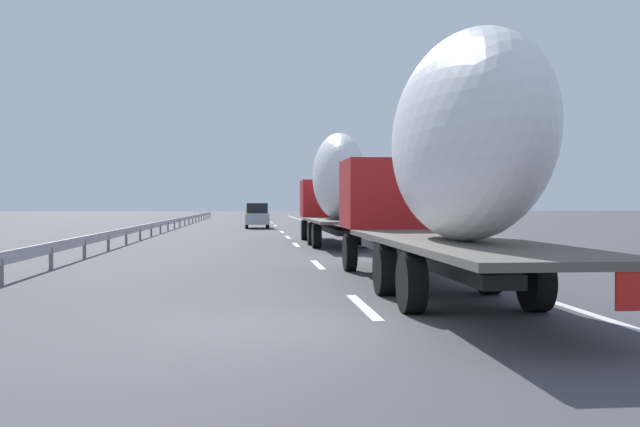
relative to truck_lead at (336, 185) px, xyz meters
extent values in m
plane|color=#424247|center=(18.72, 3.60, -2.74)|extent=(260.00, 260.00, 0.00)
cube|color=white|center=(-19.28, 1.80, -2.74)|extent=(3.20, 0.20, 0.01)
cube|color=white|center=(-10.44, 1.80, -2.74)|extent=(3.20, 0.20, 0.01)
cube|color=white|center=(0.13, 1.80, -2.74)|extent=(3.20, 0.20, 0.01)
cube|color=white|center=(7.41, 1.80, -2.74)|extent=(3.20, 0.20, 0.01)
cube|color=white|center=(14.98, 1.80, -2.74)|extent=(3.20, 0.20, 0.01)
cube|color=white|center=(28.77, 1.80, -2.74)|extent=(3.20, 0.20, 0.01)
cube|color=white|center=(39.98, 1.80, -2.74)|extent=(3.20, 0.20, 0.01)
cube|color=white|center=(37.98, 1.80, -2.74)|extent=(3.20, 0.20, 0.01)
cube|color=white|center=(66.57, 1.80, -2.74)|extent=(3.20, 0.20, 0.01)
cube|color=white|center=(23.72, -1.90, -2.74)|extent=(110.00, 0.20, 0.01)
cube|color=#B21919|center=(4.46, 0.00, -0.59)|extent=(2.40, 2.50, 1.90)
cube|color=black|center=(5.56, 0.00, -0.09)|extent=(0.08, 2.12, 0.80)
cube|color=#262628|center=(1.61, 0.00, -2.07)|extent=(10.51, 0.70, 0.24)
cube|color=#59544C|center=(-1.25, 0.00, -1.60)|extent=(9.02, 2.50, 0.12)
ellipsoid|color=white|center=(-0.93, 0.00, 0.35)|extent=(6.69, 2.20, 3.79)
cube|color=red|center=(-5.73, -0.69, -1.84)|extent=(0.04, 0.56, 0.56)
cylinder|color=black|center=(4.46, 1.10, -2.22)|extent=(1.04, 0.30, 1.04)
cylinder|color=black|center=(4.46, -1.10, -2.22)|extent=(1.04, 0.30, 1.04)
cylinder|color=black|center=(-0.05, 1.10, -2.22)|extent=(1.04, 0.35, 1.04)
cylinder|color=black|center=(-0.05, -1.10, -2.22)|extent=(1.04, 0.35, 1.04)
cylinder|color=black|center=(-2.45, 1.10, -2.22)|extent=(1.04, 0.35, 1.04)
cylinder|color=black|center=(-2.45, -1.10, -2.22)|extent=(1.04, 0.35, 1.04)
cube|color=#B21919|center=(-12.53, 0.00, -0.59)|extent=(2.40, 2.50, 1.90)
cube|color=black|center=(-11.43, 0.00, -0.09)|extent=(0.08, 2.12, 0.80)
cube|color=#262628|center=(-15.74, 0.00, -2.07)|extent=(11.80, 0.70, 0.24)
cube|color=#59544C|center=(-18.94, 0.00, -1.60)|extent=(10.42, 2.50, 0.12)
ellipsoid|color=white|center=(-19.40, 0.00, 0.33)|extent=(6.94, 2.20, 3.74)
cube|color=red|center=(-24.12, -0.69, -1.84)|extent=(0.04, 0.56, 0.56)
cylinder|color=black|center=(-12.53, 1.10, -2.22)|extent=(1.04, 0.30, 1.04)
cylinder|color=black|center=(-12.53, -1.10, -2.22)|extent=(1.04, 0.30, 1.04)
cylinder|color=black|center=(-17.74, 1.10, -2.22)|extent=(1.04, 0.35, 1.04)
cylinder|color=black|center=(-17.74, -1.10, -2.22)|extent=(1.04, 0.35, 1.04)
cylinder|color=black|center=(-20.14, 1.10, -2.22)|extent=(1.04, 0.35, 1.04)
cylinder|color=black|center=(-20.14, -1.10, -2.22)|extent=(1.04, 0.35, 1.04)
cube|color=#ADB2B7|center=(22.56, 3.40, -2.00)|extent=(4.08, 1.79, 0.84)
cube|color=black|center=(22.25, 3.40, -1.20)|extent=(2.25, 1.58, 0.77)
cylinder|color=black|center=(23.82, 4.19, -2.42)|extent=(0.64, 0.22, 0.64)
cylinder|color=black|center=(23.82, 2.60, -2.42)|extent=(0.64, 0.22, 0.64)
cylinder|color=black|center=(21.29, 4.19, -2.42)|extent=(0.64, 0.22, 0.64)
cylinder|color=black|center=(21.29, 2.60, -2.42)|extent=(0.64, 0.22, 0.64)
cube|color=gold|center=(64.13, 3.66, -2.00)|extent=(4.44, 1.85, 0.84)
cube|color=black|center=(63.80, 3.66, -1.24)|extent=(2.44, 1.63, 0.69)
cylinder|color=black|center=(65.51, 4.49, -2.42)|extent=(0.64, 0.22, 0.64)
cylinder|color=black|center=(65.51, 2.83, -2.42)|extent=(0.64, 0.22, 0.64)
cylinder|color=black|center=(62.76, 4.49, -2.42)|extent=(0.64, 0.22, 0.64)
cylinder|color=black|center=(62.76, 2.83, -2.42)|extent=(0.64, 0.22, 0.64)
cylinder|color=gray|center=(23.04, -3.10, -1.39)|extent=(0.10, 0.10, 2.70)
cube|color=#2D569E|center=(23.04, -3.10, 0.31)|extent=(0.06, 0.90, 0.70)
cylinder|color=#472D19|center=(60.13, -9.35, -2.11)|extent=(0.34, 0.34, 1.28)
cone|color=#1E5B23|center=(60.13, -9.35, 1.37)|extent=(2.42, 2.42, 5.67)
cylinder|color=#472D19|center=(40.28, -6.27, -1.93)|extent=(0.33, 0.33, 1.63)
cone|color=#286B2D|center=(40.28, -6.27, 1.69)|extent=(2.68, 2.68, 5.61)
cylinder|color=#472D19|center=(58.64, -6.26, -2.07)|extent=(0.30, 0.30, 1.35)
cone|color=#194C1E|center=(58.64, -6.26, 0.70)|extent=(3.82, 3.82, 4.20)
cube|color=#9EA0A5|center=(21.72, 9.60, -2.14)|extent=(94.00, 0.06, 0.32)
cube|color=slate|center=(-15.06, 9.60, -2.44)|extent=(0.10, 0.10, 0.60)
cube|color=slate|center=(-10.98, 9.60, -2.44)|extent=(0.10, 0.10, 0.60)
cube|color=slate|center=(-6.89, 9.60, -2.44)|extent=(0.10, 0.10, 0.60)
cube|color=slate|center=(-2.80, 9.60, -2.44)|extent=(0.10, 0.10, 0.60)
cube|color=slate|center=(1.28, 9.60, -2.44)|extent=(0.10, 0.10, 0.60)
cube|color=slate|center=(5.37, 9.60, -2.44)|extent=(0.10, 0.10, 0.60)
cube|color=slate|center=(9.46, 9.60, -2.44)|extent=(0.10, 0.10, 0.60)
cube|color=slate|center=(13.54, 9.60, -2.44)|extent=(0.10, 0.10, 0.60)
cube|color=slate|center=(17.63, 9.60, -2.44)|extent=(0.10, 0.10, 0.60)
cube|color=slate|center=(21.72, 9.60, -2.44)|extent=(0.10, 0.10, 0.60)
cube|color=slate|center=(25.81, 9.60, -2.44)|extent=(0.10, 0.10, 0.60)
cube|color=slate|center=(29.89, 9.60, -2.44)|extent=(0.10, 0.10, 0.60)
cube|color=slate|center=(33.98, 9.60, -2.44)|extent=(0.10, 0.10, 0.60)
cube|color=slate|center=(38.07, 9.60, -2.44)|extent=(0.10, 0.10, 0.60)
cube|color=slate|center=(42.15, 9.60, -2.44)|extent=(0.10, 0.10, 0.60)
cube|color=slate|center=(46.24, 9.60, -2.44)|extent=(0.10, 0.10, 0.60)
cube|color=slate|center=(50.33, 9.60, -2.44)|extent=(0.10, 0.10, 0.60)
cube|color=slate|center=(54.41, 9.60, -2.44)|extent=(0.10, 0.10, 0.60)
cube|color=slate|center=(58.50, 9.60, -2.44)|extent=(0.10, 0.10, 0.60)
cube|color=slate|center=(62.59, 9.60, -2.44)|extent=(0.10, 0.10, 0.60)
cube|color=slate|center=(66.67, 9.60, -2.44)|extent=(0.10, 0.10, 0.60)
camera|label=1|loc=(-31.95, 3.83, -0.87)|focal=39.55mm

